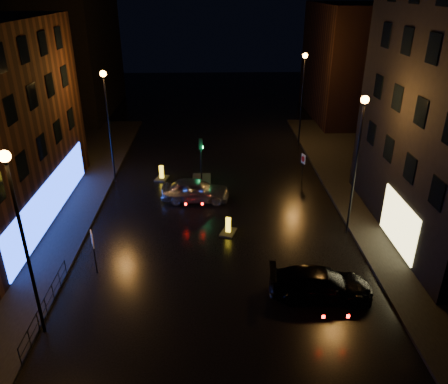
{
  "coord_description": "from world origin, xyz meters",
  "views": [
    {
      "loc": [
        -0.41,
        -16.83,
        13.68
      ],
      "look_at": [
        0.29,
        6.03,
        2.8
      ],
      "focal_mm": 35.0,
      "sensor_mm": 36.0,
      "label": 1
    }
  ],
  "objects_px": {
    "silver_hatchback": "(195,190)",
    "bollard_near": "(228,230)",
    "road_sign_right": "(303,161)",
    "bollard_far": "(162,176)",
    "road_sign_left": "(93,243)",
    "dark_sedan": "(321,284)",
    "traffic_signal": "(201,175)"
  },
  "relations": [
    {
      "from": "traffic_signal",
      "to": "dark_sedan",
      "type": "xyz_separation_m",
      "value": [
        5.95,
        -13.99,
        0.22
      ]
    },
    {
      "from": "traffic_signal",
      "to": "bollard_near",
      "type": "height_order",
      "value": "traffic_signal"
    },
    {
      "from": "silver_hatchback",
      "to": "bollard_near",
      "type": "bearing_deg",
      "value": -151.79
    },
    {
      "from": "bollard_far",
      "to": "road_sign_right",
      "type": "distance_m",
      "value": 10.91
    },
    {
      "from": "dark_sedan",
      "to": "road_sign_left",
      "type": "bearing_deg",
      "value": 84.24
    },
    {
      "from": "bollard_far",
      "to": "road_sign_right",
      "type": "bearing_deg",
      "value": 10.92
    },
    {
      "from": "dark_sedan",
      "to": "bollard_near",
      "type": "height_order",
      "value": "dark_sedan"
    },
    {
      "from": "dark_sedan",
      "to": "bollard_far",
      "type": "height_order",
      "value": "dark_sedan"
    },
    {
      "from": "bollard_far",
      "to": "road_sign_right",
      "type": "relative_size",
      "value": 0.65
    },
    {
      "from": "traffic_signal",
      "to": "silver_hatchback",
      "type": "bearing_deg",
      "value": -96.12
    },
    {
      "from": "traffic_signal",
      "to": "dark_sedan",
      "type": "bearing_deg",
      "value": -66.95
    },
    {
      "from": "silver_hatchback",
      "to": "dark_sedan",
      "type": "relative_size",
      "value": 0.95
    },
    {
      "from": "traffic_signal",
      "to": "silver_hatchback",
      "type": "xyz_separation_m",
      "value": [
        -0.36,
        -3.38,
        0.29
      ]
    },
    {
      "from": "traffic_signal",
      "to": "bollard_far",
      "type": "xyz_separation_m",
      "value": [
        -3.09,
        0.41,
        -0.26
      ]
    },
    {
      "from": "road_sign_right",
      "to": "bollard_far",
      "type": "bearing_deg",
      "value": -22.58
    },
    {
      "from": "bollard_near",
      "to": "bollard_far",
      "type": "relative_size",
      "value": 0.97
    },
    {
      "from": "bollard_near",
      "to": "bollard_far",
      "type": "bearing_deg",
      "value": 140.43
    },
    {
      "from": "silver_hatchback",
      "to": "road_sign_right",
      "type": "height_order",
      "value": "road_sign_right"
    },
    {
      "from": "traffic_signal",
      "to": "road_sign_left",
      "type": "relative_size",
      "value": 1.39
    },
    {
      "from": "bollard_near",
      "to": "road_sign_right",
      "type": "xyz_separation_m",
      "value": [
        5.95,
        7.55,
        1.43
      ]
    },
    {
      "from": "road_sign_left",
      "to": "road_sign_right",
      "type": "relative_size",
      "value": 1.12
    },
    {
      "from": "dark_sedan",
      "to": "bollard_far",
      "type": "bearing_deg",
      "value": 37.61
    },
    {
      "from": "silver_hatchback",
      "to": "road_sign_right",
      "type": "bearing_deg",
      "value": -66.19
    },
    {
      "from": "bollard_near",
      "to": "road_sign_right",
      "type": "bearing_deg",
      "value": 72.01
    },
    {
      "from": "bollard_near",
      "to": "bollard_far",
      "type": "xyz_separation_m",
      "value": [
        -4.84,
        8.32,
        0.01
      ]
    },
    {
      "from": "bollard_far",
      "to": "road_sign_left",
      "type": "bearing_deg",
      "value": -85.28
    },
    {
      "from": "road_sign_left",
      "to": "road_sign_right",
      "type": "bearing_deg",
      "value": 19.71
    },
    {
      "from": "road_sign_right",
      "to": "silver_hatchback",
      "type": "bearing_deg",
      "value": 2.05
    },
    {
      "from": "silver_hatchback",
      "to": "bollard_far",
      "type": "relative_size",
      "value": 3.23
    },
    {
      "from": "traffic_signal",
      "to": "dark_sedan",
      "type": "height_order",
      "value": "traffic_signal"
    },
    {
      "from": "silver_hatchback",
      "to": "road_sign_left",
      "type": "bearing_deg",
      "value": 152.73
    },
    {
      "from": "traffic_signal",
      "to": "dark_sedan",
      "type": "distance_m",
      "value": 15.2
    }
  ]
}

